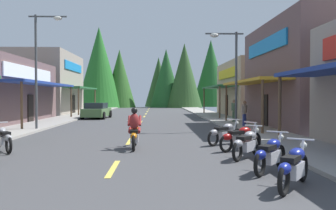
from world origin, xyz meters
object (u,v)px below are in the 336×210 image
at_px(motorcycle_parked_right_4, 225,133).
at_px(parked_car_curbside, 97,111).
at_px(pedestrian_waiting, 244,112).
at_px(motorcycle_parked_right_2, 247,143).
at_px(motorcycle_parked_right_0, 294,166).
at_px(rider_cruising_lead, 134,131).
at_px(motorcycle_parked_right_3, 240,137).
at_px(motorcycle_parked_left_4, 3,138).
at_px(motorcycle_parked_right_1, 270,154).
at_px(streetlamp_left, 42,56).
at_px(pedestrian_by_shop, 234,109).
at_px(streetlamp_right, 230,66).

distance_m(motorcycle_parked_right_4, parked_car_curbside, 19.69).
bearing_deg(pedestrian_waiting, motorcycle_parked_right_2, -55.05).
relative_size(motorcycle_parked_right_0, rider_cruising_lead, 0.84).
distance_m(motorcycle_parked_right_3, motorcycle_parked_left_4, 8.57).
height_order(motorcycle_parked_right_1, motorcycle_parked_right_2, same).
height_order(streetlamp_left, motorcycle_parked_right_3, streetlamp_left).
distance_m(rider_cruising_lead, pedestrian_waiting, 11.16).
xyz_separation_m(motorcycle_parked_right_2, parked_car_curbside, (-8.22, 21.25, 0.20)).
xyz_separation_m(streetlamp_left, motorcycle_parked_right_0, (9.57, -13.62, -3.82)).
distance_m(motorcycle_parked_right_4, pedestrian_by_shop, 12.20).
bearing_deg(motorcycle_parked_right_2, motorcycle_parked_right_0, -141.93).
bearing_deg(pedestrian_by_shop, parked_car_curbside, -52.73).
height_order(streetlamp_right, motorcycle_parked_right_0, streetlamp_right).
xyz_separation_m(motorcycle_parked_right_3, motorcycle_parked_right_4, (-0.27, 1.66, 0.00)).
distance_m(streetlamp_right, motorcycle_parked_right_0, 13.54).
xyz_separation_m(streetlamp_left, motorcycle_parked_right_1, (9.59, -11.92, -3.82)).
height_order(streetlamp_left, motorcycle_parked_right_2, streetlamp_left).
xyz_separation_m(rider_cruising_lead, pedestrian_by_shop, (6.52, 12.85, 0.35)).
bearing_deg(pedestrian_waiting, streetlamp_left, -124.14).
height_order(streetlamp_right, pedestrian_waiting, streetlamp_right).
bearing_deg(pedestrian_waiting, motorcycle_parked_right_1, -52.67).
xyz_separation_m(motorcycle_parked_right_0, pedestrian_waiting, (2.60, 15.28, 0.49)).
height_order(streetlamp_left, pedestrian_by_shop, streetlamp_left).
xyz_separation_m(motorcycle_parked_right_0, parked_car_curbside, (-8.29, 25.08, 0.20)).
xyz_separation_m(pedestrian_waiting, parked_car_curbside, (-10.90, 9.80, -0.30)).
relative_size(motorcycle_parked_right_3, pedestrian_by_shop, 1.06).
bearing_deg(streetlamp_right, pedestrian_by_shop, 75.79).
bearing_deg(motorcycle_parked_right_1, motorcycle_parked_right_0, -143.15).
height_order(streetlamp_right, motorcycle_parked_right_4, streetlamp_right).
height_order(motorcycle_parked_right_3, motorcycle_parked_right_4, same).
xyz_separation_m(motorcycle_parked_right_0, motorcycle_parked_right_3, (0.10, 5.48, 0.00)).
relative_size(streetlamp_left, parked_car_curbside, 1.51).
bearing_deg(streetlamp_left, motorcycle_parked_right_4, -34.53).
distance_m(motorcycle_parked_right_0, pedestrian_waiting, 15.50).
distance_m(motorcycle_parked_right_1, motorcycle_parked_right_2, 2.13).
relative_size(motorcycle_parked_right_0, motorcycle_parked_right_3, 0.98).
relative_size(motorcycle_parked_right_0, pedestrian_waiting, 1.06).
xyz_separation_m(motorcycle_parked_left_4, parked_car_curbside, (0.17, 19.53, 0.20)).
bearing_deg(motorcycle_parked_left_4, pedestrian_by_shop, -76.17).
relative_size(streetlamp_left, pedestrian_waiting, 3.93).
bearing_deg(motorcycle_parked_right_2, motorcycle_parked_right_4, 38.67).
relative_size(streetlamp_left, motorcycle_parked_right_2, 3.77).
bearing_deg(motorcycle_parked_right_4, rider_cruising_lead, 154.89).
bearing_deg(motorcycle_parked_right_4, pedestrian_by_shop, 35.58).
height_order(motorcycle_parked_right_2, motorcycle_parked_right_3, same).
distance_m(streetlamp_right, motorcycle_parked_right_4, 6.91).
bearing_deg(motorcycle_parked_right_0, pedestrian_waiting, 25.96).
bearing_deg(streetlamp_left, motorcycle_parked_right_3, -40.07).
xyz_separation_m(pedestrian_by_shop, parked_car_curbside, (-11.02, 6.09, -0.32)).
distance_m(motorcycle_parked_right_3, rider_cruising_lead, 3.95).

